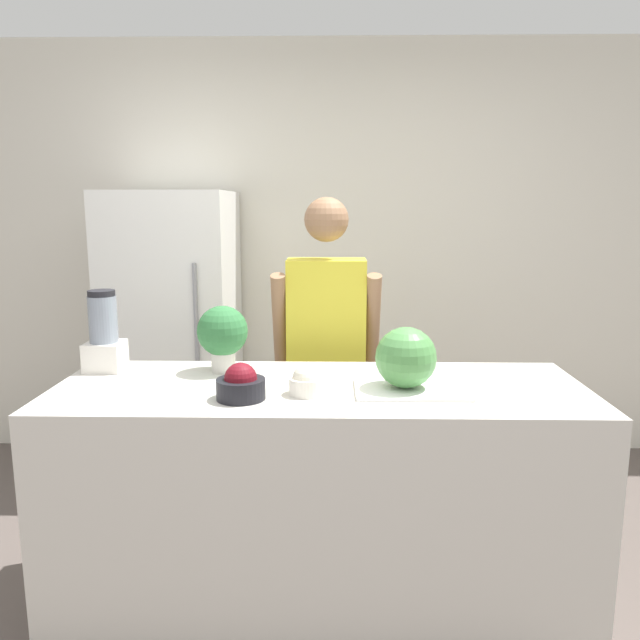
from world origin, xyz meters
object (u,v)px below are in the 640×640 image
(refrigerator, at_px, (175,335))
(potted_plant, at_px, (223,333))
(person, at_px, (326,360))
(bowl_cream, at_px, (306,382))
(blender, at_px, (104,336))
(watermelon, at_px, (406,358))
(bowl_cherries, at_px, (241,385))

(refrigerator, xyz_separation_m, potted_plant, (0.49, -1.11, 0.24))
(person, height_order, bowl_cream, person)
(person, relative_size, blender, 4.84)
(watermelon, distance_m, bowl_cherries, 0.61)
(bowl_cherries, bearing_deg, bowl_cream, 14.35)
(refrigerator, xyz_separation_m, blender, (-0.01, -1.09, 0.22))
(bowl_cherries, xyz_separation_m, potted_plant, (-0.13, 0.37, 0.11))
(refrigerator, bearing_deg, potted_plant, -66.25)
(refrigerator, height_order, bowl_cherries, refrigerator)
(watermelon, distance_m, bowl_cream, 0.38)
(potted_plant, bearing_deg, refrigerator, 113.75)
(blender, distance_m, potted_plant, 0.50)
(bowl_cream, bearing_deg, person, 85.47)
(bowl_cream, distance_m, potted_plant, 0.49)
(person, distance_m, potted_plant, 0.69)
(bowl_cherries, height_order, bowl_cream, bowl_cherries)
(person, relative_size, watermelon, 7.20)
(watermelon, relative_size, bowl_cream, 1.77)
(watermelon, distance_m, potted_plant, 0.77)
(refrigerator, relative_size, bowl_cherries, 9.55)
(bowl_cherries, xyz_separation_m, bowl_cream, (0.23, 0.06, -0.01))
(bowl_cream, relative_size, blender, 0.38)
(refrigerator, distance_m, bowl_cherries, 1.61)
(watermelon, xyz_separation_m, bowl_cream, (-0.37, -0.05, -0.08))
(bowl_cream, height_order, potted_plant, potted_plant)
(refrigerator, distance_m, watermelon, 1.84)
(watermelon, height_order, potted_plant, potted_plant)
(person, relative_size, bowl_cream, 12.71)
(bowl_cream, bearing_deg, refrigerator, 120.80)
(person, distance_m, watermelon, 0.84)
(person, height_order, bowl_cherries, person)
(person, height_order, blender, person)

